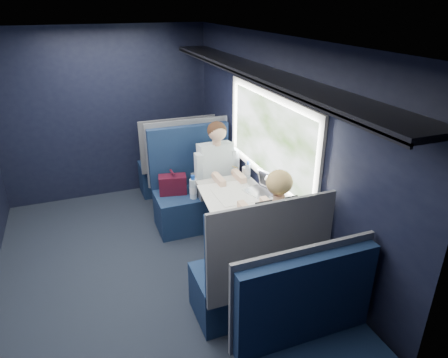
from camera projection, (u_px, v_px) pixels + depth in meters
name	position (u px, v px, depth m)	size (l,w,h in m)	color
ground	(142.00, 277.00, 4.06)	(2.80, 4.20, 0.01)	black
room_shell	(130.00, 139.00, 3.46)	(3.00, 4.40, 2.40)	black
table	(236.00, 202.00, 4.12)	(0.62, 1.00, 0.74)	#54565E
seat_bay_near	(194.00, 191.00, 4.90)	(1.04, 0.62, 1.26)	#0C1934
seat_bay_far	(255.00, 276.00, 3.42)	(1.04, 0.62, 1.26)	#0C1934
seat_row_front	(176.00, 165.00, 5.70)	(1.04, 0.51, 1.16)	#0C1934
man	(219.00, 172.00, 4.72)	(0.53, 0.56, 1.32)	black
woman	(274.00, 229.00, 3.52)	(0.53, 0.56, 1.32)	black
papers	(231.00, 199.00, 4.03)	(0.55, 0.79, 0.01)	white
laptop	(264.00, 187.00, 4.14)	(0.31, 0.36, 0.23)	silver
bottle_small	(248.00, 170.00, 4.47)	(0.06, 0.06, 0.20)	silver
cup	(245.00, 171.00, 4.54)	(0.08, 0.08, 0.10)	white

